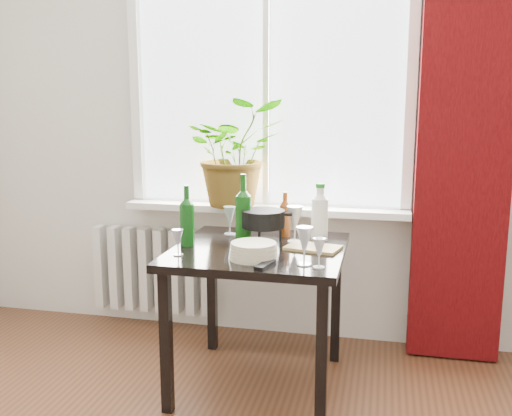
% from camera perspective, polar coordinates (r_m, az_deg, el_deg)
% --- Properties ---
extents(window, '(1.72, 0.08, 1.62)m').
position_cam_1_polar(window, '(3.46, 1.12, 12.87)').
color(window, white).
rests_on(window, ground).
extents(windowsill, '(1.72, 0.20, 0.04)m').
position_cam_1_polar(windowsill, '(3.45, 0.84, -0.05)').
color(windowsill, white).
rests_on(windowsill, ground).
extents(curtain, '(0.50, 0.12, 2.56)m').
position_cam_1_polar(curtain, '(3.32, 20.17, 7.08)').
color(curtain, '#380506').
rests_on(curtain, ground).
extents(radiator, '(0.80, 0.10, 0.55)m').
position_cam_1_polar(radiator, '(3.81, -10.25, -6.10)').
color(radiator, silver).
rests_on(radiator, ground).
extents(table, '(0.85, 0.85, 0.74)m').
position_cam_1_polar(table, '(2.90, 0.30, -5.71)').
color(table, black).
rests_on(table, ground).
extents(potted_plant, '(0.73, 0.69, 0.64)m').
position_cam_1_polar(potted_plant, '(3.39, -2.04, 5.53)').
color(potted_plant, '#1F731E').
rests_on(potted_plant, windowsill).
extents(wine_bottle_left, '(0.09, 0.09, 0.31)m').
position_cam_1_polar(wine_bottle_left, '(2.91, -6.92, -0.70)').
color(wine_bottle_left, '#0B3E0D').
rests_on(wine_bottle_left, table).
extents(wine_bottle_right, '(0.10, 0.10, 0.36)m').
position_cam_1_polar(wine_bottle_right, '(2.96, -1.28, 0.04)').
color(wine_bottle_right, '#0D430C').
rests_on(wine_bottle_right, table).
extents(bottle_amber, '(0.08, 0.08, 0.25)m').
position_cam_1_polar(bottle_amber, '(3.09, 2.92, -0.59)').
color(bottle_amber, '#75330D').
rests_on(bottle_amber, table).
extents(cleaning_bottle, '(0.11, 0.11, 0.31)m').
position_cam_1_polar(cleaning_bottle, '(3.02, 6.40, -0.31)').
color(cleaning_bottle, white).
rests_on(cleaning_bottle, table).
extents(wineglass_front_right, '(0.09, 0.09, 0.18)m').
position_cam_1_polar(wineglass_front_right, '(2.56, 4.85, -3.76)').
color(wineglass_front_right, '#B7BCC5').
rests_on(wineglass_front_right, table).
extents(wineglass_far_right, '(0.07, 0.07, 0.14)m').
position_cam_1_polar(wineglass_far_right, '(2.52, 6.33, -4.48)').
color(wineglass_far_right, silver).
rests_on(wineglass_far_right, table).
extents(wineglass_back_center, '(0.10, 0.10, 0.20)m').
position_cam_1_polar(wineglass_back_center, '(2.97, 3.90, -1.58)').
color(wineglass_back_center, silver).
rests_on(wineglass_back_center, table).
extents(wineglass_back_left, '(0.09, 0.09, 0.16)m').
position_cam_1_polar(wineglass_back_left, '(3.14, -2.65, -1.23)').
color(wineglass_back_left, '#B4BBC2').
rests_on(wineglass_back_left, table).
extents(wineglass_front_left, '(0.07, 0.07, 0.13)m').
position_cam_1_polar(wineglass_front_left, '(2.74, -7.81, -3.41)').
color(wineglass_front_left, '#B0B5BE').
rests_on(wineglass_front_left, table).
extents(plate_stack, '(0.27, 0.27, 0.07)m').
position_cam_1_polar(plate_stack, '(2.66, -0.25, -4.31)').
color(plate_stack, beige).
rests_on(plate_stack, table).
extents(fondue_pot, '(0.29, 0.26, 0.17)m').
position_cam_1_polar(fondue_pot, '(2.95, 0.73, -1.86)').
color(fondue_pot, black).
rests_on(fondue_pot, table).
extents(tv_remote, '(0.08, 0.16, 0.02)m').
position_cam_1_polar(tv_remote, '(2.55, 0.92, -5.69)').
color(tv_remote, black).
rests_on(tv_remote, table).
extents(cutting_board, '(0.29, 0.22, 0.01)m').
position_cam_1_polar(cutting_board, '(2.86, 5.72, -3.96)').
color(cutting_board, tan).
rests_on(cutting_board, table).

